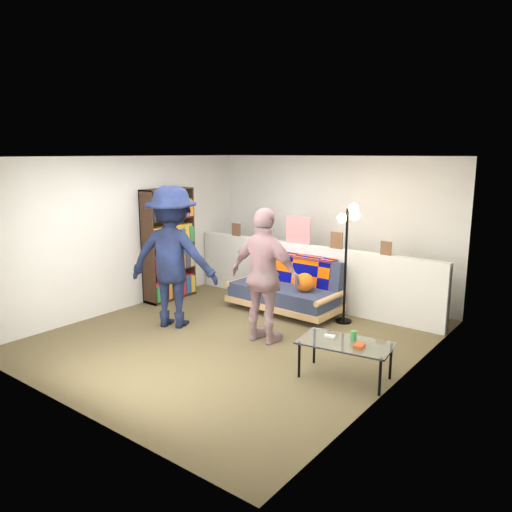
{
  "coord_description": "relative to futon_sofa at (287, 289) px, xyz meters",
  "views": [
    {
      "loc": [
        4.1,
        -4.95,
        2.45
      ],
      "look_at": [
        0.0,
        0.4,
        1.05
      ],
      "focal_mm": 35.0,
      "sensor_mm": 36.0,
      "label": 1
    }
  ],
  "objects": [
    {
      "name": "ground",
      "position": [
        0.1,
        -1.33,
        -0.36
      ],
      "size": [
        5.0,
        5.0,
        0.0
      ],
      "primitive_type": "plane",
      "color": "brown",
      "rests_on": "ground"
    },
    {
      "name": "room_shell",
      "position": [
        0.1,
        -0.86,
        1.32
      ],
      "size": [
        4.6,
        5.05,
        2.45
      ],
      "color": "silver",
      "rests_on": "ground"
    },
    {
      "name": "half_wall_ledge",
      "position": [
        0.1,
        0.47,
        0.14
      ],
      "size": [
        4.45,
        0.15,
        1.0
      ],
      "primitive_type": "cube",
      "color": "silver",
      "rests_on": "ground"
    },
    {
      "name": "ledge_decor",
      "position": [
        -0.12,
        0.45,
        0.82
      ],
      "size": [
        2.97,
        0.02,
        0.45
      ],
      "color": "brown",
      "rests_on": "half_wall_ledge"
    },
    {
      "name": "futon_sofa",
      "position": [
        0.0,
        0.0,
        0.0
      ],
      "size": [
        1.8,
        0.91,
        0.76
      ],
      "color": "tan",
      "rests_on": "ground"
    },
    {
      "name": "bookshelf",
      "position": [
        -1.98,
        -0.63,
        0.52
      ],
      "size": [
        0.31,
        0.94,
        1.87
      ],
      "color": "black",
      "rests_on": "ground"
    },
    {
      "name": "coffee_table",
      "position": [
        1.86,
        -1.6,
        0.04
      ],
      "size": [
        1.07,
        0.7,
        0.52
      ],
      "color": "black",
      "rests_on": "ground"
    },
    {
      "name": "floor_lamp",
      "position": [
        0.98,
        0.09,
        0.88
      ],
      "size": [
        0.38,
        0.31,
        1.74
      ],
      "color": "black",
      "rests_on": "ground"
    },
    {
      "name": "person_left",
      "position": [
        -0.92,
        -1.53,
        0.65
      ],
      "size": [
        1.48,
        1.19,
        2.01
      ],
      "primitive_type": "imported",
      "rotation": [
        0.0,
        0.0,
        3.54
      ],
      "color": "black",
      "rests_on": "ground"
    },
    {
      "name": "person_right",
      "position": [
        0.49,
        -1.25,
        0.53
      ],
      "size": [
        1.05,
        0.45,
        1.77
      ],
      "primitive_type": "imported",
      "rotation": [
        0.0,
        0.0,
        3.16
      ],
      "color": "pink",
      "rests_on": "ground"
    }
  ]
}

